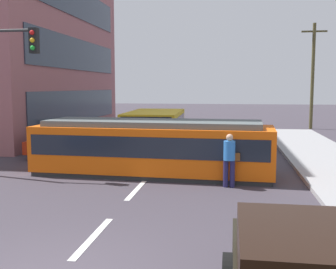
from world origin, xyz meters
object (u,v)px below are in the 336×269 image
parked_sedan_mid (64,140)px  traffic_light_mast (1,72)px  streetcar_tram (153,146)px  parked_sedan_far (90,128)px  utility_pole_far (313,74)px  pedestrian_crossing (230,157)px  city_bus (155,128)px

parked_sedan_mid → traffic_light_mast: size_ratio=0.86×
streetcar_tram → parked_sedan_mid: size_ratio=1.91×
streetcar_tram → parked_sedan_mid: 6.39m
parked_sedan_far → traffic_light_mast: 11.06m
parked_sedan_far → utility_pole_far: 16.71m
streetcar_tram → parked_sedan_mid: streetcar_tram is taller
streetcar_tram → parked_sedan_far: size_ratio=2.02×
streetcar_tram → traffic_light_mast: size_ratio=1.64×
pedestrian_crossing → traffic_light_mast: bearing=176.0°
parked_sedan_mid → parked_sedan_far: size_ratio=1.06×
parked_sedan_far → traffic_light_mast: bearing=-86.9°
traffic_light_mast → utility_pole_far: (13.75, 18.53, 0.43)m
pedestrian_crossing → streetcar_tram: bearing=149.4°
streetcar_tram → city_bus: 5.79m
city_bus → parked_sedan_mid: 4.41m
streetcar_tram → pedestrian_crossing: streetcar_tram is taller
pedestrian_crossing → parked_sedan_mid: 9.52m
parked_sedan_mid → traffic_light_mast: 5.83m
parked_sedan_far → streetcar_tram: bearing=-59.3°
pedestrian_crossing → traffic_light_mast: size_ratio=0.32×
city_bus → parked_sedan_mid: bearing=-156.6°
parked_sedan_mid → parked_sedan_far: same height
streetcar_tram → parked_sedan_far: streetcar_tram is taller
streetcar_tram → pedestrian_crossing: (2.71, -1.60, -0.05)m
pedestrian_crossing → parked_sedan_mid: pedestrian_crossing is taller
streetcar_tram → city_bus: size_ratio=1.60×
pedestrian_crossing → parked_sedan_far: (-8.40, 11.19, -0.32)m
streetcar_tram → utility_pole_far: size_ratio=1.11×
city_bus → pedestrian_crossing: (3.68, -7.30, -0.14)m
city_bus → parked_sedan_mid: (-4.03, -1.74, -0.46)m
city_bus → traffic_light_mast: bearing=-121.5°
city_bus → parked_sedan_mid: city_bus is taller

